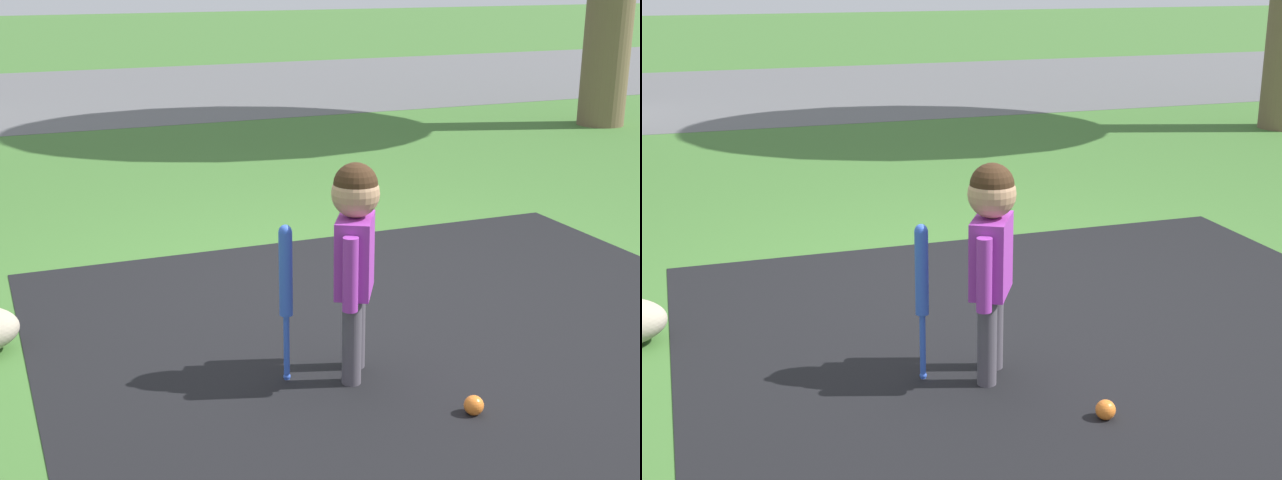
% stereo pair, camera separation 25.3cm
% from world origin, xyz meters
% --- Properties ---
extents(ground_plane, '(60.00, 60.00, 0.00)m').
position_xyz_m(ground_plane, '(0.00, 0.00, 0.00)').
color(ground_plane, '#3D6B2D').
extents(street_strip, '(40.00, 6.00, 0.01)m').
position_xyz_m(street_strip, '(0.00, 8.69, 0.00)').
color(street_strip, '#59595B').
rests_on(street_strip, ground).
extents(child, '(0.26, 0.35, 0.97)m').
position_xyz_m(child, '(-0.23, -0.98, 0.63)').
color(child, '#4C4751').
rests_on(child, ground).
extents(baseball_bat, '(0.06, 0.06, 0.72)m').
position_xyz_m(baseball_bat, '(-0.52, -0.91, 0.47)').
color(baseball_bat, blue).
rests_on(baseball_bat, ground).
extents(sports_ball, '(0.08, 0.08, 0.08)m').
position_xyz_m(sports_ball, '(0.08, -1.50, 0.04)').
color(sports_ball, orange).
rests_on(sports_ball, ground).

